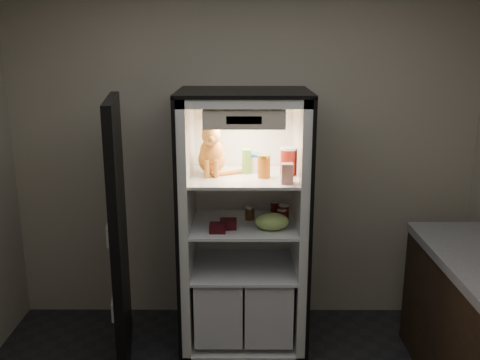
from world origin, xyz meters
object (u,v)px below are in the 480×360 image
at_px(condiment_jar, 250,213).
at_px(grape_bag, 272,222).
at_px(cream_carton, 287,173).
at_px(mayo_tub, 255,163).
at_px(parmesan_shaker, 247,161).
at_px(berry_box_right, 228,224).
at_px(soda_can_b, 284,214).
at_px(refrigerator, 244,240).
at_px(tabby_cat, 212,154).
at_px(soda_can_a, 275,209).
at_px(salsa_jar, 264,166).
at_px(berry_box_left, 218,228).
at_px(pepper_jar, 288,161).
at_px(soda_can_c, 282,218).

xyz_separation_m(condiment_jar, grape_bag, (0.15, -0.21, 0.01)).
height_order(cream_carton, grape_bag, cream_carton).
distance_m(condiment_jar, grape_bag, 0.26).
bearing_deg(mayo_tub, parmesan_shaker, -140.91).
bearing_deg(berry_box_right, soda_can_b, 12.44).
height_order(refrigerator, parmesan_shaker, refrigerator).
distance_m(tabby_cat, soda_can_a, 0.63).
relative_size(salsa_jar, condiment_jar, 1.65).
bearing_deg(refrigerator, soda_can_b, -14.72).
bearing_deg(berry_box_right, berry_box_left, -132.80).
bearing_deg(condiment_jar, grape_bag, -54.92).
bearing_deg(refrigerator, berry_box_left, -126.95).
bearing_deg(condiment_jar, tabby_cat, -171.94).
relative_size(tabby_cat, pepper_jar, 1.99).
distance_m(mayo_tub, pepper_jar, 0.24).
xyz_separation_m(soda_can_b, grape_bag, (-0.09, -0.12, -0.01)).
relative_size(mayo_tub, pepper_jar, 0.69).
xyz_separation_m(soda_can_a, soda_can_b, (0.05, -0.15, 0.01)).
bearing_deg(salsa_jar, soda_can_c, -6.21).
distance_m(pepper_jar, soda_can_c, 0.40).
height_order(parmesan_shaker, grape_bag, parmesan_shaker).
relative_size(condiment_jar, grape_bag, 0.41).
relative_size(mayo_tub, condiment_jar, 1.38).
bearing_deg(salsa_jar, berry_box_left, -158.84).
bearing_deg(berry_box_left, salsa_jar, 21.16).
distance_m(condiment_jar, berry_box_left, 0.34).
relative_size(refrigerator, soda_can_c, 15.50).
distance_m(refrigerator, soda_can_b, 0.36).
bearing_deg(mayo_tub, tabby_cat, -167.46).
height_order(berry_box_left, berry_box_right, berry_box_right).
relative_size(pepper_jar, berry_box_right, 1.68).
height_order(soda_can_a, condiment_jar, soda_can_a).
bearing_deg(mayo_tub, refrigerator, -149.55).
relative_size(cream_carton, berry_box_left, 1.20).
height_order(soda_can_c, condiment_jar, soda_can_c).
bearing_deg(parmesan_shaker, soda_can_b, -15.53).
bearing_deg(salsa_jar, parmesan_shaker, 135.67).
xyz_separation_m(salsa_jar, condiment_jar, (-0.09, 0.13, -0.38)).
relative_size(soda_can_a, soda_can_c, 0.95).
height_order(parmesan_shaker, berry_box_left, parmesan_shaker).
bearing_deg(parmesan_shaker, soda_can_a, 20.39).
distance_m(soda_can_a, grape_bag, 0.27).
bearing_deg(tabby_cat, condiment_jar, 5.62).
xyz_separation_m(tabby_cat, salsa_jar, (0.36, -0.10, -0.06)).
height_order(soda_can_b, grape_bag, soda_can_b).
height_order(salsa_jar, berry_box_left, salsa_jar).
xyz_separation_m(tabby_cat, condiment_jar, (0.27, 0.04, -0.45)).
distance_m(pepper_jar, condiment_jar, 0.48).
relative_size(refrigerator, parmesan_shaker, 10.89).
relative_size(pepper_jar, condiment_jar, 2.02).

